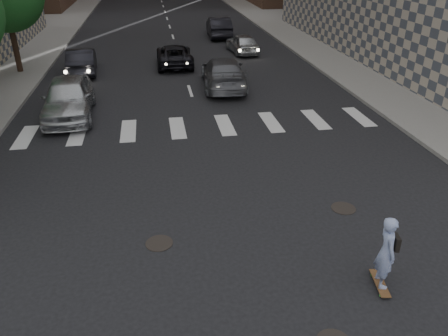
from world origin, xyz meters
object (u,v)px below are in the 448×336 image
object	(u,v)px
traffic_car_c	(174,55)
traffic_car_d	(242,43)
traffic_car_a	(82,61)
traffic_car_e	(219,27)
silver_sedan	(68,98)
traffic_car_b	(223,73)
skateboarder	(387,252)

from	to	relation	value
traffic_car_c	traffic_car_d	distance (m)	5.60
traffic_car_c	traffic_car_a	bearing A→B (deg)	10.06
traffic_car_c	traffic_car_e	xyz separation A→B (m)	(4.17, 8.85, 0.15)
silver_sedan	traffic_car_e	distance (m)	19.52
traffic_car_b	traffic_car_d	world-z (taller)	traffic_car_b
traffic_car_d	traffic_car_e	world-z (taller)	traffic_car_e
traffic_car_b	silver_sedan	bearing A→B (deg)	27.86
skateboarder	traffic_car_c	bearing A→B (deg)	108.72
traffic_car_d	traffic_car_e	size ratio (longest dim) A/B	0.81
traffic_car_a	traffic_car_b	bearing A→B (deg)	147.05
traffic_car_a	silver_sedan	bearing A→B (deg)	88.18
silver_sedan	traffic_car_c	world-z (taller)	silver_sedan
silver_sedan	traffic_car_b	world-z (taller)	silver_sedan
silver_sedan	traffic_car_c	size ratio (longest dim) A/B	1.08
traffic_car_a	traffic_car_d	size ratio (longest dim) A/B	1.11
skateboarder	traffic_car_d	xyz separation A→B (m)	(1.61, 23.40, -0.28)
traffic_car_b	traffic_car_e	world-z (taller)	traffic_car_e
silver_sedan	traffic_car_a	world-z (taller)	silver_sedan
traffic_car_e	traffic_car_d	bearing A→B (deg)	98.79
skateboarder	traffic_car_d	size ratio (longest dim) A/B	0.46
skateboarder	traffic_car_d	distance (m)	23.45
skateboarder	silver_sedan	xyz separation A→B (m)	(-8.35, 12.28, -0.09)
traffic_car_b	skateboarder	bearing A→B (deg)	97.61
traffic_car_a	traffic_car_d	bearing A→B (deg)	-164.84
traffic_car_c	traffic_car_d	size ratio (longest dim) A/B	1.18
silver_sedan	traffic_car_d	distance (m)	14.92
skateboarder	traffic_car_e	world-z (taller)	skateboarder
traffic_car_d	traffic_car_e	xyz separation A→B (m)	(-0.70, 6.07, 0.13)
traffic_car_a	traffic_car_e	xyz separation A→B (m)	(9.61, 9.74, 0.08)
silver_sedan	traffic_car_c	distance (m)	9.77
traffic_car_a	traffic_car_b	size ratio (longest dim) A/B	0.83
traffic_car_e	skateboarder	bearing A→B (deg)	90.45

